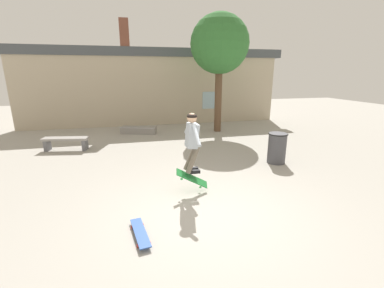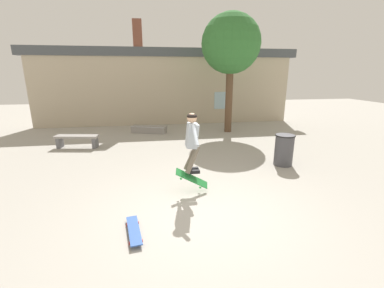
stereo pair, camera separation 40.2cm
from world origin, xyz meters
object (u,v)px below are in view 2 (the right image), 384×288
(park_bench, at_px, (77,139))
(skateboard_flipping, at_px, (192,179))
(skater, at_px, (192,138))
(skate_ledge, at_px, (149,129))
(tree_right, at_px, (231,45))
(skateboard_resting, at_px, (134,230))
(trash_bin, at_px, (284,149))

(park_bench, xyz_separation_m, skateboard_flipping, (3.54, -4.32, 0.03))
(park_bench, relative_size, skateboard_flipping, 2.08)
(skater, relative_size, skateboard_flipping, 1.76)
(skateboard_flipping, bearing_deg, skate_ledge, 91.25)
(tree_right, distance_m, park_bench, 7.33)
(park_bench, relative_size, skateboard_resting, 1.77)
(skateboard_flipping, bearing_deg, tree_right, 58.81)
(park_bench, xyz_separation_m, skater, (3.55, -4.27, 0.96))
(trash_bin, relative_size, skateboard_resting, 1.03)
(trash_bin, bearing_deg, skateboard_resting, -146.60)
(park_bench, xyz_separation_m, skate_ledge, (2.59, 2.05, -0.18))
(park_bench, xyz_separation_m, skateboard_resting, (2.32, -5.68, -0.26))
(park_bench, bearing_deg, trash_bin, -14.03)
(park_bench, distance_m, skate_ledge, 3.31)
(tree_right, distance_m, skate_ledge, 5.17)
(park_bench, xyz_separation_m, trash_bin, (6.52, -2.90, 0.15))
(skate_ledge, height_order, skateboard_resting, skate_ledge)
(park_bench, distance_m, skateboard_flipping, 5.59)
(skate_ledge, distance_m, skateboard_flipping, 6.45)
(tree_right, xyz_separation_m, skateboard_resting, (-3.90, -7.37, -3.75))
(skateboard_resting, bearing_deg, skater, 129.93)
(skate_ledge, bearing_deg, skateboard_resting, -72.70)
(trash_bin, bearing_deg, skater, -155.33)
(skate_ledge, relative_size, skater, 1.23)
(park_bench, relative_size, skater, 1.19)
(skateboard_flipping, xyz_separation_m, skateboard_resting, (-1.22, -1.35, -0.29))
(trash_bin, height_order, skater, skater)
(tree_right, height_order, park_bench, tree_right)
(tree_right, bearing_deg, skate_ledge, 174.40)
(tree_right, xyz_separation_m, trash_bin, (0.30, -4.60, -3.34))
(park_bench, bearing_deg, skater, -40.26)
(trash_bin, bearing_deg, park_bench, 156.00)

